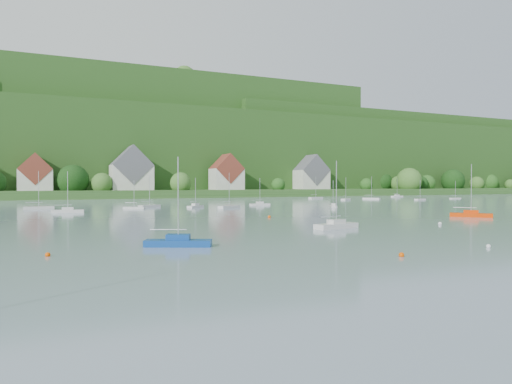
% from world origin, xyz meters
% --- Properties ---
extents(far_shore_strip, '(600.00, 60.00, 3.00)m').
position_xyz_m(far_shore_strip, '(0.00, 200.00, 1.50)').
color(far_shore_strip, '#244A1B').
rests_on(far_shore_strip, ground).
extents(forested_ridge, '(620.00, 181.22, 69.89)m').
position_xyz_m(forested_ridge, '(0.39, 268.57, 22.89)').
color(forested_ridge, '#183B13').
rests_on(forested_ridge, ground).
extents(village_building_1, '(12.00, 9.36, 14.00)m').
position_xyz_m(village_building_1, '(-30.00, 189.00, 8.75)').
color(village_building_1, beige).
rests_on(village_building_1, far_shore_strip).
extents(village_building_2, '(16.00, 11.44, 18.00)m').
position_xyz_m(village_building_2, '(5.00, 188.00, 10.27)').
color(village_building_2, beige).
rests_on(village_building_2, far_shore_strip).
extents(village_building_3, '(13.00, 10.40, 15.50)m').
position_xyz_m(village_building_3, '(45.00, 186.00, 9.43)').
color(village_building_3, beige).
rests_on(village_building_3, far_shore_strip).
extents(village_building_4, '(15.00, 10.40, 16.50)m').
position_xyz_m(village_building_4, '(90.00, 190.00, 9.59)').
color(village_building_4, beige).
rests_on(village_building_4, far_shore_strip).
extents(near_sailboat_1, '(6.01, 3.97, 7.92)m').
position_xyz_m(near_sailboat_1, '(-16.89, 35.25, 0.43)').
color(near_sailboat_1, navy).
rests_on(near_sailboat_1, ground).
extents(near_sailboat_3, '(6.45, 3.06, 8.40)m').
position_xyz_m(near_sailboat_3, '(5.44, 43.68, 0.45)').
color(near_sailboat_3, silver).
rests_on(near_sailboat_3, ground).
extents(near_sailboat_5, '(5.60, 6.18, 8.82)m').
position_xyz_m(near_sailboat_5, '(37.30, 51.27, 0.46)').
color(near_sailboat_5, red).
rests_on(near_sailboat_5, ground).
extents(mooring_buoy_0, '(0.42, 0.42, 0.42)m').
position_xyz_m(mooring_buoy_0, '(-2.94, 22.49, 0.00)').
color(mooring_buoy_0, '#E84C00').
rests_on(mooring_buoy_0, ground).
extents(mooring_buoy_1, '(0.38, 0.38, 0.38)m').
position_xyz_m(mooring_buoy_1, '(7.48, 23.36, 0.00)').
color(mooring_buoy_1, silver).
rests_on(mooring_buoy_1, ground).
extents(mooring_buoy_3, '(0.49, 0.49, 0.49)m').
position_xyz_m(mooring_buoy_3, '(5.94, 63.68, 0.00)').
color(mooring_buoy_3, '#E84C00').
rests_on(mooring_buoy_3, ground).
extents(mooring_buoy_4, '(0.49, 0.49, 0.49)m').
position_xyz_m(mooring_buoy_4, '(21.29, 42.37, 0.00)').
color(mooring_buoy_4, silver).
rests_on(mooring_buoy_4, ground).
extents(mooring_buoy_5, '(0.40, 0.40, 0.40)m').
position_xyz_m(mooring_buoy_5, '(-27.48, 33.75, 0.00)').
color(mooring_buoy_5, '#E84C00').
rests_on(mooring_buoy_5, ground).
extents(far_sailboat_cluster, '(191.41, 65.94, 8.71)m').
position_xyz_m(far_sailboat_cluster, '(4.14, 120.29, 0.37)').
color(far_sailboat_cluster, silver).
rests_on(far_sailboat_cluster, ground).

